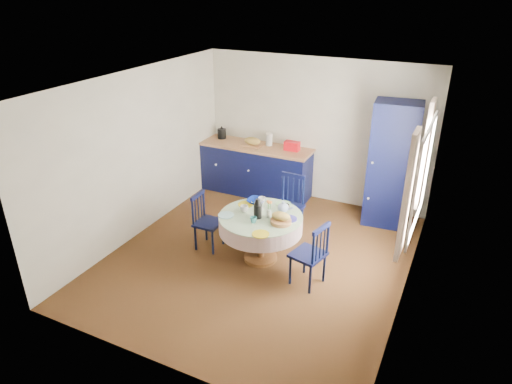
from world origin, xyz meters
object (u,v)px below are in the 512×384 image
Objects in this scene: kitchen_counter at (256,169)px; chair_right at (311,254)px; dining_table at (261,223)px; cobalt_bowl at (256,201)px; chair_left at (206,221)px; chair_far at (289,205)px; mug_a at (244,209)px; mug_d at (262,201)px; mug_c at (285,208)px; pantry_cabinet at (392,165)px; mug_b at (253,220)px.

chair_right is (1.86, -2.24, -0.02)m from kitchen_counter.
dining_table is at bearing -62.57° from kitchen_counter.
kitchen_counter is 8.14× the size of cobalt_bowl.
kitchen_counter is 2.03m from chair_left.
mug_a is at bearing -109.02° from chair_far.
chair_far is 1.05× the size of chair_right.
cobalt_bowl is at bearing -116.79° from chair_far.
dining_table is at bearing -65.52° from mug_d.
kitchen_counter is 1.58m from chair_far.
kitchen_counter is at bearing 127.06° from mug_c.
chair_left is 1.30m from chair_far.
kitchen_counter is 1.87m from cobalt_bowl.
chair_left is at bearing -144.95° from pantry_cabinet.
dining_table is at bearing 86.21° from mug_b.
mug_c is (1.28, -1.70, 0.27)m from kitchen_counter.
chair_far is 8.26× the size of mug_a.
cobalt_bowl is (-0.22, 0.54, -0.01)m from mug_b.
mug_b is at bearing -67.63° from cobalt_bowl.
chair_left is 1.19m from mug_c.
kitchen_counter is 2.91m from chair_right.
kitchen_counter is 2.46m from pantry_cabinet.
chair_left reaches higher than mug_a.
mug_d reaches higher than mug_a.
cobalt_bowl is (-0.47, 0.03, -0.02)m from mug_c.
kitchen_counter is at bearing 117.81° from dining_table.
mug_d is at bearing 104.08° from mug_b.
chair_far is at bearing 68.67° from mug_a.
mug_c is 0.39m from mug_d.
mug_d is at bearing -61.91° from kitchen_counter.
kitchen_counter is 1.89m from mug_d.
chair_far is 7.98× the size of mug_c.
chair_right is at bearing -98.27° from chair_left.
pantry_cabinet is at bearing 179.87° from chair_right.
mug_b is (0.85, -0.18, 0.31)m from chair_left.
chair_right is at bearing -28.63° from cobalt_bowl.
chair_left is 0.89× the size of chair_far.
chair_right is at bearing -17.26° from dining_table.
chair_left reaches higher than cobalt_bowl.
mug_a is (-0.33, -0.85, 0.26)m from chair_far.
kitchen_counter is 1.80× the size of dining_table.
chair_far is 1.34m from chair_right.
mug_d is (-0.15, 0.34, 0.17)m from dining_table.
chair_left is (-0.87, -0.04, -0.15)m from dining_table.
mug_b is 0.86× the size of mug_d.
kitchen_counter is 2.17× the size of chair_far.
mug_d is 0.09m from cobalt_bowl.
mug_d is at bearing -107.34° from chair_right.
chair_left is 0.94× the size of chair_right.
pantry_cabinet is at bearing 48.98° from mug_a.
chair_right is 7.84× the size of mug_a.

